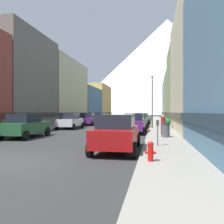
{
  "coord_description": "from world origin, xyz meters",
  "views": [
    {
      "loc": [
        5.58,
        -7.5,
        1.89
      ],
      "look_at": [
        -0.66,
        25.31,
        1.91
      ],
      "focal_mm": 35.8,
      "sensor_mm": 36.0,
      "label": 1
    }
  ],
  "objects_px": {
    "car_left_0": "(26,126)",
    "streetlamp_right": "(152,93)",
    "parking_meter_near": "(158,129)",
    "pedestrian_2": "(163,126)",
    "potted_plant_1": "(168,122)",
    "potted_plant_0": "(3,126)",
    "car_left_1": "(70,121)",
    "car_driving_0": "(139,116)",
    "car_right_1": "(134,123)",
    "fire_hydrant_near": "(151,151)",
    "pedestrian_0": "(79,118)",
    "car_right_3": "(143,118)",
    "car_left_3": "(100,118)",
    "trash_bin_right": "(166,130)",
    "car_right_2": "(140,120)",
    "car_left_2": "(88,119)",
    "car_right_0": "(117,133)"
  },
  "relations": [
    {
      "from": "car_left_0",
      "to": "streetlamp_right",
      "type": "height_order",
      "value": "streetlamp_right"
    },
    {
      "from": "parking_meter_near",
      "to": "pedestrian_2",
      "type": "bearing_deg",
      "value": 84.93
    },
    {
      "from": "potted_plant_1",
      "to": "potted_plant_0",
      "type": "bearing_deg",
      "value": -149.71
    },
    {
      "from": "car_left_1",
      "to": "car_driving_0",
      "type": "height_order",
      "value": "same"
    },
    {
      "from": "car_left_1",
      "to": "car_right_1",
      "type": "xyz_separation_m",
      "value": [
        7.6,
        -3.88,
        0.0
      ]
    },
    {
      "from": "car_left_1",
      "to": "pedestrian_2",
      "type": "xyz_separation_m",
      "value": [
        10.05,
        -6.44,
        -0.05
      ]
    },
    {
      "from": "fire_hydrant_near",
      "to": "pedestrian_0",
      "type": "xyz_separation_m",
      "value": [
        -11.7,
        25.84,
        0.41
      ]
    },
    {
      "from": "car_right_3",
      "to": "car_driving_0",
      "type": "relative_size",
      "value": 1.02
    },
    {
      "from": "car_left_3",
      "to": "potted_plant_1",
      "type": "relative_size",
      "value": 4.19
    },
    {
      "from": "car_driving_0",
      "to": "pedestrian_2",
      "type": "xyz_separation_m",
      "value": [
        4.65,
        -40.21,
        -0.05
      ]
    },
    {
      "from": "car_left_3",
      "to": "trash_bin_right",
      "type": "distance_m",
      "value": 24.13
    },
    {
      "from": "parking_meter_near",
      "to": "streetlamp_right",
      "type": "relative_size",
      "value": 0.23
    },
    {
      "from": "car_right_2",
      "to": "car_right_3",
      "type": "height_order",
      "value": "same"
    },
    {
      "from": "trash_bin_right",
      "to": "car_left_2",
      "type": "bearing_deg",
      "value": 124.07
    },
    {
      "from": "car_right_0",
      "to": "car_left_2",
      "type": "bearing_deg",
      "value": 110.53
    },
    {
      "from": "fire_hydrant_near",
      "to": "potted_plant_1",
      "type": "relative_size",
      "value": 0.66
    },
    {
      "from": "car_left_0",
      "to": "potted_plant_0",
      "type": "distance_m",
      "value": 3.68
    },
    {
      "from": "potted_plant_1",
      "to": "car_left_2",
      "type": "bearing_deg",
      "value": 151.15
    },
    {
      "from": "trash_bin_right",
      "to": "pedestrian_2",
      "type": "distance_m",
      "value": 1.56
    },
    {
      "from": "car_right_2",
      "to": "trash_bin_right",
      "type": "xyz_separation_m",
      "value": [
        2.55,
        -11.55,
        -0.26
      ]
    },
    {
      "from": "trash_bin_right",
      "to": "streetlamp_right",
      "type": "height_order",
      "value": "streetlamp_right"
    },
    {
      "from": "car_right_0",
      "to": "car_right_1",
      "type": "xyz_separation_m",
      "value": [
        -0.0,
        9.39,
        0.0
      ]
    },
    {
      "from": "streetlamp_right",
      "to": "trash_bin_right",
      "type": "bearing_deg",
      "value": -83.56
    },
    {
      "from": "trash_bin_right",
      "to": "potted_plant_1",
      "type": "bearing_deg",
      "value": 85.89
    },
    {
      "from": "fire_hydrant_near",
      "to": "trash_bin_right",
      "type": "bearing_deg",
      "value": 83.52
    },
    {
      "from": "car_left_2",
      "to": "fire_hydrant_near",
      "type": "relative_size",
      "value": 6.32
    },
    {
      "from": "car_right_0",
      "to": "pedestrian_2",
      "type": "distance_m",
      "value": 7.25
    },
    {
      "from": "car_right_1",
      "to": "car_right_3",
      "type": "bearing_deg",
      "value": 90.01
    },
    {
      "from": "potted_plant_0",
      "to": "pedestrian_0",
      "type": "relative_size",
      "value": 0.58
    },
    {
      "from": "car_right_2",
      "to": "fire_hydrant_near",
      "type": "xyz_separation_m",
      "value": [
        1.65,
        -19.48,
        -0.37
      ]
    },
    {
      "from": "parking_meter_near",
      "to": "streetlamp_right",
      "type": "distance_m",
      "value": 13.3
    },
    {
      "from": "car_left_0",
      "to": "parking_meter_near",
      "type": "relative_size",
      "value": 3.36
    },
    {
      "from": "car_left_2",
      "to": "car_right_2",
      "type": "bearing_deg",
      "value": -24.44
    },
    {
      "from": "car_right_3",
      "to": "car_left_3",
      "type": "bearing_deg",
      "value": 160.55
    },
    {
      "from": "car_right_1",
      "to": "parking_meter_near",
      "type": "height_order",
      "value": "car_right_1"
    },
    {
      "from": "car_left_1",
      "to": "car_left_2",
      "type": "bearing_deg",
      "value": 90.01
    },
    {
      "from": "pedestrian_0",
      "to": "parking_meter_near",
      "type": "bearing_deg",
      "value": -61.4
    },
    {
      "from": "car_right_1",
      "to": "car_left_2",
      "type": "bearing_deg",
      "value": 124.88
    },
    {
      "from": "parking_meter_near",
      "to": "car_right_2",
      "type": "bearing_deg",
      "value": 97.1
    },
    {
      "from": "car_left_1",
      "to": "car_driving_0",
      "type": "relative_size",
      "value": 1.02
    },
    {
      "from": "car_left_2",
      "to": "fire_hydrant_near",
      "type": "xyz_separation_m",
      "value": [
        9.25,
        -22.93,
        -0.37
      ]
    },
    {
      "from": "trash_bin_right",
      "to": "potted_plant_1",
      "type": "height_order",
      "value": "potted_plant_1"
    },
    {
      "from": "car_left_0",
      "to": "car_right_2",
      "type": "xyz_separation_m",
      "value": [
        7.6,
        12.47,
        0.0
      ]
    },
    {
      "from": "car_driving_0",
      "to": "streetlamp_right",
      "type": "height_order",
      "value": "streetlamp_right"
    },
    {
      "from": "parking_meter_near",
      "to": "pedestrian_2",
      "type": "relative_size",
      "value": 0.86
    },
    {
      "from": "car_driving_0",
      "to": "pedestrian_2",
      "type": "bearing_deg",
      "value": -83.4
    },
    {
      "from": "fire_hydrant_near",
      "to": "pedestrian_2",
      "type": "height_order",
      "value": "pedestrian_2"
    },
    {
      "from": "car_left_0",
      "to": "car_left_3",
      "type": "bearing_deg",
      "value": 90.01
    },
    {
      "from": "car_left_3",
      "to": "potted_plant_0",
      "type": "relative_size",
      "value": 4.52
    },
    {
      "from": "streetlamp_right",
      "to": "pedestrian_2",
      "type": "bearing_deg",
      "value": -82.99
    }
  ]
}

